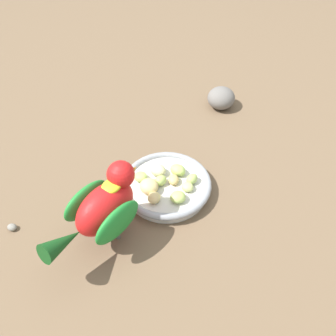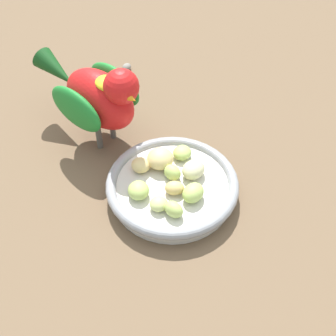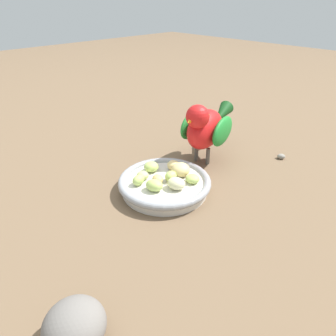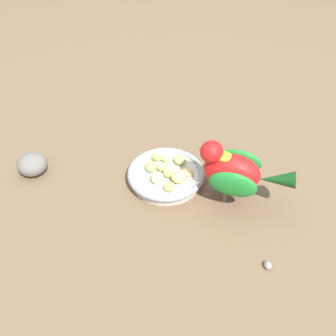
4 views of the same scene
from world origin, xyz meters
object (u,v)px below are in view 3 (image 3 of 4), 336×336
object	(u,v)px
apple_piece_3	(171,176)
parrot	(206,126)
apple_piece_1	(176,183)
apple_piece_9	(138,180)
rock_large	(75,326)
apple_piece_8	(143,175)
pebble_0	(281,156)
apple_piece_0	(181,170)
apple_piece_4	(193,179)
apple_piece_2	(158,179)
apple_piece_5	(151,167)
apple_piece_6	(154,185)
apple_piece_7	(173,165)
feeding_bowl	(165,184)

from	to	relation	value
apple_piece_3	parrot	xyz separation A→B (m)	(0.15, 0.04, 0.06)
apple_piece_1	apple_piece_9	bearing A→B (deg)	124.92
apple_piece_9	rock_large	xyz separation A→B (m)	(-0.24, -0.18, -0.00)
apple_piece_8	pebble_0	world-z (taller)	apple_piece_8
apple_piece_3	apple_piece_9	distance (m)	0.06
apple_piece_8	apple_piece_9	world-z (taller)	apple_piece_9
apple_piece_0	apple_piece_4	world-z (taller)	apple_piece_0
apple_piece_2	apple_piece_5	world-z (taller)	apple_piece_5
apple_piece_9	apple_piece_6	bearing A→B (deg)	-76.90
apple_piece_9	apple_piece_3	bearing A→B (deg)	-31.82
apple_piece_5	apple_piece_7	world-z (taller)	same
apple_piece_1	pebble_0	xyz separation A→B (m)	(0.30, -0.06, -0.03)
apple_piece_1	apple_piece_2	world-z (taller)	apple_piece_1
apple_piece_0	apple_piece_3	bearing A→B (deg)	-177.33
apple_piece_5	apple_piece_8	world-z (taller)	apple_piece_5
apple_piece_1	parrot	bearing A→B (deg)	21.56
apple_piece_5	apple_piece_6	distance (m)	0.07
feeding_bowl	apple_piece_0	world-z (taller)	apple_piece_0
apple_piece_0	apple_piece_9	xyz separation A→B (m)	(-0.08, 0.03, -0.00)
apple_piece_7	apple_piece_9	size ratio (longest dim) A/B	0.98
feeding_bowl	apple_piece_9	distance (m)	0.05
rock_large	apple_piece_0	bearing A→B (deg)	24.73
apple_piece_8	rock_large	xyz separation A→B (m)	(-0.26, -0.19, -0.00)
apple_piece_4	apple_piece_9	bearing A→B (deg)	139.90
apple_piece_0	rock_large	size ratio (longest dim) A/B	0.53
rock_large	apple_piece_5	bearing A→B (deg)	34.78
apple_piece_9	rock_large	bearing A→B (deg)	-142.95
apple_piece_3	apple_piece_4	world-z (taller)	apple_piece_3
apple_piece_2	rock_large	size ratio (longest dim) A/B	0.37
apple_piece_0	apple_piece_1	distance (m)	0.05
apple_piece_9	parrot	xyz separation A→B (m)	(0.20, 0.00, 0.06)
apple_piece_3	parrot	size ratio (longest dim) A/B	0.12
apple_piece_5	apple_piece_8	distance (m)	0.03
feeding_bowl	apple_piece_6	size ratio (longest dim) A/B	5.54
apple_piece_1	apple_piece_5	distance (m)	0.08
apple_piece_9	apple_piece_7	bearing A→B (deg)	-2.77
apple_piece_9	pebble_0	size ratio (longest dim) A/B	1.49
apple_piece_3	rock_large	size ratio (longest dim) A/B	0.36
apple_piece_7	parrot	xyz separation A→B (m)	(0.11, 0.01, 0.06)
apple_piece_2	pebble_0	size ratio (longest dim) A/B	1.44
apple_piece_1	rock_large	size ratio (longest dim) A/B	0.49
apple_piece_1	apple_piece_7	world-z (taller)	apple_piece_1
apple_piece_2	pebble_0	distance (m)	0.33
feeding_bowl	apple_piece_3	distance (m)	0.02
feeding_bowl	apple_piece_1	size ratio (longest dim) A/B	5.25
apple_piece_3	apple_piece_9	xyz separation A→B (m)	(-0.06, 0.03, -0.00)
apple_piece_4	parrot	size ratio (longest dim) A/B	0.13
feeding_bowl	apple_piece_7	distance (m)	0.05
apple_piece_0	parrot	xyz separation A→B (m)	(0.12, 0.03, 0.05)
apple_piece_4	apple_piece_6	xyz separation A→B (m)	(-0.07, 0.03, 0.00)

